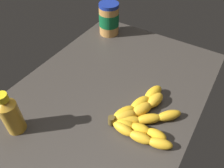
{
  "coord_description": "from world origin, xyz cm",
  "views": [
    {
      "loc": [
        43.36,
        28.65,
        54.82
      ],
      "look_at": [
        -1.12,
        0.79,
        3.02
      ],
      "focal_mm": 35.17,
      "sensor_mm": 36.0,
      "label": 1
    }
  ],
  "objects": [
    {
      "name": "honey_bottle",
      "position": [
        26.86,
        -14.62,
        6.63
      ],
      "size": [
        5.33,
        5.33,
        14.5
      ],
      "color": "gold",
      "rests_on": "ground_plane"
    },
    {
      "name": "peanut_butter_jar",
      "position": [
        -31.8,
        -20.02,
        7.06
      ],
      "size": [
        8.89,
        8.89,
        14.22
      ],
      "color": "#BF8442",
      "rests_on": "ground_plane"
    },
    {
      "name": "ground_plane",
      "position": [
        0.0,
        0.0,
        -2.21
      ],
      "size": [
        85.57,
        59.79,
        4.41
      ],
      "primitive_type": "cube",
      "color": "#38332D"
    },
    {
      "name": "banana_bunch",
      "position": [
        4.48,
        14.79,
        1.7
      ],
      "size": [
        23.09,
        20.31,
        3.74
      ],
      "color": "gold",
      "rests_on": "ground_plane"
    }
  ]
}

